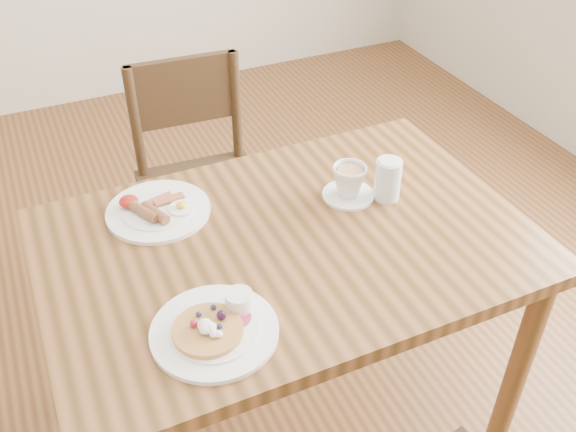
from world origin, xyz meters
The scene contains 7 objects.
ground centered at (0.00, 0.00, 0.00)m, with size 5.00×5.00×0.00m, color #573319.
dining_table centered at (0.00, 0.00, 0.65)m, with size 1.20×0.80×0.75m.
chair_far centered at (-0.01, 0.73, 0.49)m, with size 0.45×0.45×0.88m.
pancake_plate centered at (-0.26, -0.22, 0.76)m, with size 0.27×0.27×0.06m.
breakfast_plate centered at (-0.27, 0.23, 0.76)m, with size 0.27×0.27×0.04m.
teacup_saucer centered at (0.22, 0.10, 0.79)m, with size 0.14×0.14×0.09m.
water_glass centered at (0.31, 0.05, 0.81)m, with size 0.07×0.07×0.11m, color silver.
Camera 1 is at (-0.51, -1.11, 1.76)m, focal length 40.00 mm.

